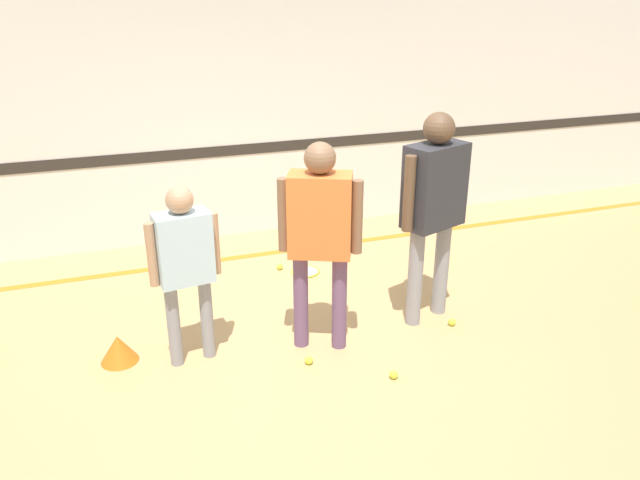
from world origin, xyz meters
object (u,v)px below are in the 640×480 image
person_student_right (434,197)px  tennis_ball_by_spare_racket (280,267)px  tennis_ball_near_instructor (309,360)px  training_cone (119,349)px  tennis_ball_stray_left (452,322)px  person_instructor (320,226)px  racket_spare_on_floor (305,272)px  person_student_left (185,257)px  tennis_ball_stray_right (394,375)px

person_student_right → tennis_ball_by_spare_racket: 2.03m
tennis_ball_near_instructor → training_cone: (-1.41, 0.54, 0.08)m
tennis_ball_stray_left → training_cone: training_cone is taller
person_instructor → person_student_right: (1.05, 0.14, 0.08)m
tennis_ball_near_instructor → tennis_ball_stray_left: same height
tennis_ball_near_instructor → tennis_ball_by_spare_racket: size_ratio=1.00×
person_student_right → training_cone: bearing=-22.9°
person_instructor → tennis_ball_near_instructor: bearing=-102.4°
tennis_ball_by_spare_racket → tennis_ball_stray_left: size_ratio=1.00×
racket_spare_on_floor → tennis_ball_stray_left: 1.70m
person_student_right → tennis_ball_stray_left: (0.15, -0.21, -1.11)m
person_instructor → tennis_ball_by_spare_racket: 1.85m
racket_spare_on_floor → training_cone: bearing=-35.6°
racket_spare_on_floor → tennis_ball_near_instructor: tennis_ball_near_instructor is taller
training_cone → racket_spare_on_floor: bearing=29.4°
training_cone → person_student_left: bearing=-16.6°
person_instructor → racket_spare_on_floor: person_instructor is taller
person_student_left → person_student_right: person_student_right is taller
person_student_left → tennis_ball_by_spare_racket: (1.11, 1.40, -0.86)m
person_instructor → person_student_left: (-1.03, 0.13, -0.17)m
tennis_ball_stray_left → tennis_ball_stray_right: same height
racket_spare_on_floor → tennis_ball_near_instructor: 1.67m
tennis_ball_stray_right → training_cone: 2.17m
person_student_left → person_student_right: 2.10m
person_student_left → tennis_ball_near_instructor: person_student_left is taller
person_student_right → tennis_ball_by_spare_racket: size_ratio=27.99×
person_instructor → tennis_ball_stray_right: 1.27m
person_student_left → tennis_ball_stray_right: (1.40, -0.76, -0.86)m
racket_spare_on_floor → person_instructor: bearing=12.3°
person_student_left → tennis_ball_stray_left: (2.23, -0.21, -0.86)m
person_instructor → racket_spare_on_floor: (0.31, 1.36, -1.05)m
tennis_ball_stray_left → racket_spare_on_floor: bearing=121.8°
person_instructor → person_student_right: person_student_right is taller
person_student_left → tennis_ball_near_instructor: 1.27m
tennis_ball_by_spare_racket → tennis_ball_stray_right: (0.29, -2.17, 0.00)m
tennis_ball_by_spare_racket → training_cone: training_cone is taller
person_student_left → person_student_right: size_ratio=0.78×
person_student_right → tennis_ball_near_instructor: bearing=-2.4°
person_student_left → tennis_ball_by_spare_racket: person_student_left is taller
person_instructor → tennis_ball_stray_left: bearing=20.2°
person_student_left → tennis_ball_stray_right: size_ratio=21.91×
tennis_ball_near_instructor → tennis_ball_stray_left: 1.39m
tennis_ball_by_spare_racket → tennis_ball_stray_right: bearing=-82.3°
person_instructor → tennis_ball_near_instructor: size_ratio=26.05×
person_student_right → racket_spare_on_floor: size_ratio=3.45×
person_instructor → person_student_left: person_instructor is taller
person_student_left → person_student_right: bearing=-7.7°
tennis_ball_near_instructor → tennis_ball_by_spare_racket: same height
tennis_ball_by_spare_racket → training_cone: bearing=-143.5°
racket_spare_on_floor → tennis_ball_by_spare_racket: size_ratio=8.11×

